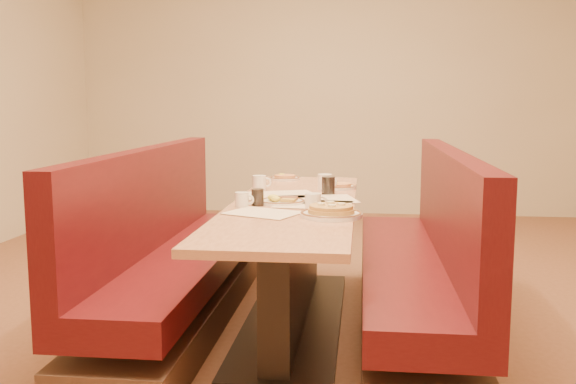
# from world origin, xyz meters

# --- Properties ---
(ground) EXTENTS (8.00, 8.00, 0.00)m
(ground) POSITION_xyz_m (0.00, 0.00, 0.00)
(ground) COLOR #9E6647
(ground) RESTS_ON ground
(diner_table) EXTENTS (0.70, 2.50, 0.75)m
(diner_table) POSITION_xyz_m (0.00, 0.00, 0.37)
(diner_table) COLOR black
(diner_table) RESTS_ON ground
(booth_left) EXTENTS (0.55, 2.50, 1.05)m
(booth_left) POSITION_xyz_m (-0.73, 0.00, 0.36)
(booth_left) COLOR #4C3326
(booth_left) RESTS_ON ground
(booth_right) EXTENTS (0.55, 2.50, 1.05)m
(booth_right) POSITION_xyz_m (0.73, 0.00, 0.36)
(booth_right) COLOR #4C3326
(booth_right) RESTS_ON ground
(placemat_near_left) EXTENTS (0.44, 0.39, 0.00)m
(placemat_near_left) POSITION_xyz_m (-0.12, -0.40, 0.75)
(placemat_near_left) COLOR beige
(placemat_near_left) RESTS_ON diner_table
(placemat_near_right) EXTENTS (0.44, 0.35, 0.00)m
(placemat_near_right) POSITION_xyz_m (0.12, -0.09, 0.75)
(placemat_near_right) COLOR beige
(placemat_near_right) RESTS_ON diner_table
(placemat_far_left) EXTENTS (0.54, 0.47, 0.00)m
(placemat_far_left) POSITION_xyz_m (-0.12, 0.26, 0.75)
(placemat_far_left) COLOR beige
(placemat_far_left) RESTS_ON diner_table
(placemat_far_right) EXTENTS (0.53, 0.45, 0.00)m
(placemat_far_right) POSITION_xyz_m (0.12, 0.09, 0.75)
(placemat_far_right) COLOR beige
(placemat_far_right) RESTS_ON diner_table
(pancake_plate) EXTENTS (0.31, 0.31, 0.07)m
(pancake_plate) POSITION_xyz_m (0.24, -0.46, 0.77)
(pancake_plate) COLOR white
(pancake_plate) RESTS_ON diner_table
(eggs_plate) EXTENTS (0.26, 0.26, 0.05)m
(eggs_plate) POSITION_xyz_m (-0.07, -0.06, 0.77)
(eggs_plate) COLOR white
(eggs_plate) RESTS_ON diner_table
(extra_plate_mid) EXTENTS (0.23, 0.23, 0.05)m
(extra_plate_mid) POSITION_xyz_m (0.24, 0.61, 0.77)
(extra_plate_mid) COLOR white
(extra_plate_mid) RESTS_ON diner_table
(extra_plate_far) EXTENTS (0.23, 0.23, 0.05)m
(extra_plate_far) POSITION_xyz_m (-0.18, 1.07, 0.77)
(extra_plate_far) COLOR white
(extra_plate_far) RESTS_ON diner_table
(coffee_mug_a) EXTENTS (0.12, 0.09, 0.09)m
(coffee_mug_a) POSITION_xyz_m (0.14, -0.28, 0.80)
(coffee_mug_a) COLOR white
(coffee_mug_a) RESTS_ON diner_table
(coffee_mug_b) EXTENTS (0.11, 0.08, 0.08)m
(coffee_mug_b) POSITION_xyz_m (-0.26, -0.20, 0.79)
(coffee_mug_b) COLOR white
(coffee_mug_b) RESTS_ON diner_table
(coffee_mug_c) EXTENTS (0.13, 0.09, 0.10)m
(coffee_mug_c) POSITION_xyz_m (0.15, 0.56, 0.80)
(coffee_mug_c) COLOR white
(coffee_mug_c) RESTS_ON diner_table
(coffee_mug_d) EXTENTS (0.13, 0.09, 0.10)m
(coffee_mug_d) POSITION_xyz_m (-0.28, 0.48, 0.80)
(coffee_mug_d) COLOR white
(coffee_mug_d) RESTS_ON diner_table
(soda_tumbler_near) EXTENTS (0.07, 0.07, 0.10)m
(soda_tumbler_near) POSITION_xyz_m (-0.19, -0.15, 0.80)
(soda_tumbler_near) COLOR black
(soda_tumbler_near) RESTS_ON diner_table
(soda_tumbler_mid) EXTENTS (0.08, 0.08, 0.11)m
(soda_tumbler_mid) POSITION_xyz_m (0.18, 0.33, 0.81)
(soda_tumbler_mid) COLOR black
(soda_tumbler_mid) RESTS_ON diner_table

